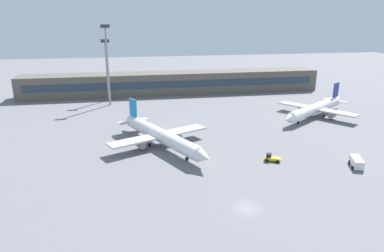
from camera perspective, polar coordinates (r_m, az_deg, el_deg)
ground_plane at (r=100.91m, az=1.45°, el=-1.55°), size 400.00×400.00×0.00m
terminal_building at (r=155.29m, az=-2.93°, el=6.82°), size 125.09×12.13×9.00m
airplane_near at (r=91.94m, az=-4.84°, el=-1.55°), size 26.49×36.68×9.73m
airplane_mid at (r=125.16m, az=18.85°, el=2.61°), size 32.70×25.31×9.44m
baggage_tug_yellow at (r=85.57m, az=12.44°, el=-4.92°), size 3.87×3.12×1.75m
service_van_white at (r=88.34m, az=24.49°, el=-5.19°), size 3.67×5.57×2.08m
floodlight_tower_west at (r=136.02m, az=-13.20°, el=10.07°), size 3.20×0.80×29.01m
floodlight_tower_east at (r=144.32m, az=-13.29°, el=9.29°), size 3.20×0.80×23.44m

